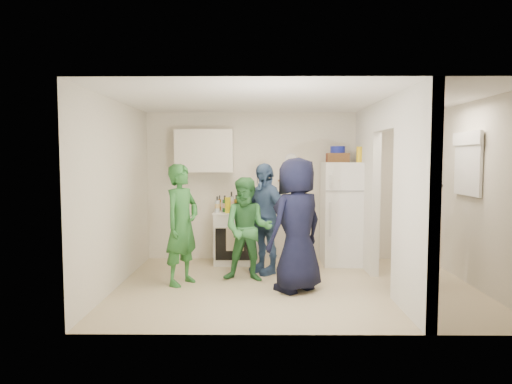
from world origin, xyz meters
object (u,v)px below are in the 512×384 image
at_px(yellow_cup_stack_top, 359,155).
at_px(blue_bowl, 338,150).
at_px(stove, 236,237).
at_px(person_green_left, 182,224).
at_px(person_green_center, 248,229).
at_px(person_denim, 264,218).
at_px(fridge, 343,213).
at_px(wicker_basket, 338,158).
at_px(person_navy, 297,225).
at_px(person_nook, 419,228).

bearing_deg(yellow_cup_stack_top, blue_bowl, 154.89).
height_order(stove, person_green_left, person_green_left).
bearing_deg(person_green_center, person_green_left, -162.39).
bearing_deg(person_green_center, person_denim, 67.98).
bearing_deg(fridge, person_green_left, -153.13).
xyz_separation_m(wicker_basket, person_navy, (-0.79, -1.59, -0.87)).
bearing_deg(person_green_left, person_denim, -31.12).
xyz_separation_m(fridge, person_green_left, (-2.43, -1.23, -0.01)).
distance_m(blue_bowl, yellow_cup_stack_top, 0.36).
bearing_deg(blue_bowl, person_navy, -116.36).
relative_size(wicker_basket, blue_bowl, 1.46).
bearing_deg(stove, person_green_left, -118.15).
bearing_deg(person_green_left, person_navy, -71.35).
xyz_separation_m(wicker_basket, person_denim, (-1.20, -0.65, -0.91)).
xyz_separation_m(person_navy, person_nook, (1.66, 0.23, -0.08)).
bearing_deg(fridge, stove, 179.02).
bearing_deg(fridge, wicker_basket, 153.43).
bearing_deg(person_denim, wicker_basket, 76.28).
height_order(person_green_center, person_denim, person_denim).
distance_m(person_green_left, person_nook, 3.21).
distance_m(fridge, person_denim, 1.43).
height_order(yellow_cup_stack_top, person_green_center, yellow_cup_stack_top).
relative_size(stove, fridge, 0.52).
bearing_deg(person_navy, wicker_basket, -156.59).
height_order(wicker_basket, person_nook, wicker_basket).
distance_m(fridge, person_nook, 1.52).
bearing_deg(person_green_center, blue_bowl, 43.46).
relative_size(person_green_left, person_nook, 1.05).
bearing_deg(yellow_cup_stack_top, stove, 176.24).
distance_m(person_green_left, person_green_center, 0.92).
relative_size(person_green_center, person_navy, 0.84).
distance_m(fridge, person_navy, 1.78).
bearing_deg(yellow_cup_stack_top, person_nook, -65.20).
height_order(wicker_basket, person_navy, wicker_basket).
bearing_deg(person_green_center, wicker_basket, 43.46).
height_order(fridge, person_denim, fridge).
relative_size(yellow_cup_stack_top, person_navy, 0.14).
xyz_separation_m(wicker_basket, yellow_cup_stack_top, (0.32, -0.15, 0.05)).
bearing_deg(person_green_left, fridge, -33.30).
bearing_deg(blue_bowl, person_green_left, -151.20).
distance_m(fridge, yellow_cup_stack_top, 0.99).
bearing_deg(person_navy, person_green_left, -51.41).
xyz_separation_m(fridge, person_denim, (-1.30, -0.60, -0.00)).
bearing_deg(fridge, person_denim, -155.11).
xyz_separation_m(blue_bowl, person_green_center, (-1.44, -1.10, -1.14)).
xyz_separation_m(yellow_cup_stack_top, person_nook, (0.56, -1.20, -1.00)).
xyz_separation_m(stove, person_nook, (2.53, -1.33, 0.36)).
bearing_deg(person_navy, blue_bowl, -156.59).
bearing_deg(person_green_center, yellow_cup_stack_top, 34.43).
distance_m(person_denim, person_nook, 2.19).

